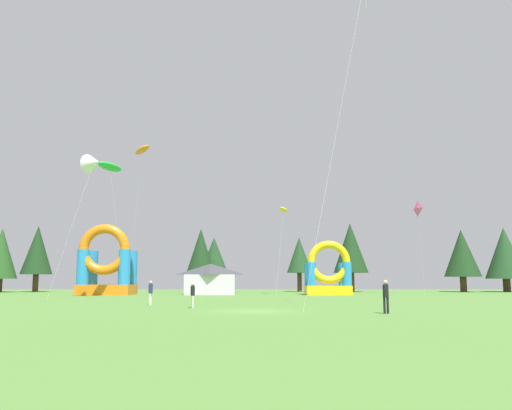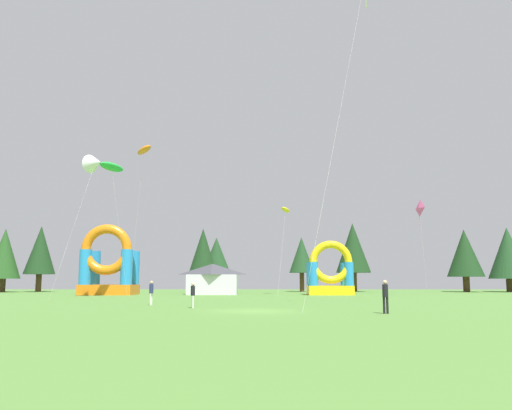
% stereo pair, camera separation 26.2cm
% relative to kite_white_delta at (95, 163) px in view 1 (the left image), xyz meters
% --- Properties ---
extents(ground_plane, '(120.00, 120.00, 0.00)m').
position_rel_kite_white_delta_xyz_m(ground_plane, '(15.82, -19.58, -13.08)').
color(ground_plane, '#548438').
extents(kite_white_delta, '(3.68, 4.68, 14.00)m').
position_rel_kite_white_delta_xyz_m(kite_white_delta, '(0.00, 0.00, 0.00)').
color(kite_white_delta, white).
rests_on(kite_white_delta, ground_plane).
extents(kite_pink_diamond, '(1.41, 2.46, 9.69)m').
position_rel_kite_white_delta_xyz_m(kite_pink_diamond, '(32.71, 4.18, -4.06)').
color(kite_pink_diamond, '#EA599E').
rests_on(kite_pink_diamond, ground_plane).
extents(kite_green_parafoil, '(2.76, 3.88, 13.60)m').
position_rel_kite_white_delta_xyz_m(kite_green_parafoil, '(1.21, 1.49, -0.10)').
color(kite_green_parafoil, green).
rests_on(kite_green_parafoil, ground_plane).
extents(kite_yellow_parafoil, '(1.82, 4.41, 10.28)m').
position_rel_kite_white_delta_xyz_m(kite_yellow_parafoil, '(19.17, 11.10, -3.22)').
color(kite_yellow_parafoil, yellow).
rests_on(kite_yellow_parafoil, ground_plane).
extents(kite_orange_parafoil, '(3.22, 4.72, 16.08)m').
position_rel_kite_white_delta_xyz_m(kite_orange_parafoil, '(3.73, 4.57, 2.41)').
color(kite_orange_parafoil, orange).
rests_on(kite_orange_parafoil, ground_plane).
extents(person_far_side, '(0.35, 0.35, 1.62)m').
position_rel_kite_white_delta_xyz_m(person_far_side, '(11.89, -16.54, -12.12)').
color(person_far_side, silver).
rests_on(person_far_side, ground_plane).
extents(person_midfield, '(0.36, 0.36, 1.79)m').
position_rel_kite_white_delta_xyz_m(person_midfield, '(22.90, -21.77, -12.02)').
color(person_midfield, black).
rests_on(person_midfield, ground_plane).
extents(person_left_edge, '(0.36, 0.36, 1.70)m').
position_rel_kite_white_delta_xyz_m(person_left_edge, '(8.47, -12.80, -12.07)').
color(person_left_edge, silver).
rests_on(person_left_edge, ground_plane).
extents(inflatable_yellow_castle, '(5.04, 3.78, 6.09)m').
position_rel_kite_white_delta_xyz_m(inflatable_yellow_castle, '(24.12, 9.91, -10.93)').
color(inflatable_yellow_castle, yellow).
rests_on(inflatable_yellow_castle, ground_plane).
extents(inflatable_blue_arch, '(6.01, 4.76, 7.97)m').
position_rel_kite_white_delta_xyz_m(inflatable_blue_arch, '(-1.24, 10.31, -10.11)').
color(inflatable_blue_arch, orange).
rests_on(inflatable_blue_arch, ground_plane).
extents(festival_tent, '(5.74, 3.29, 3.55)m').
position_rel_kite_white_delta_xyz_m(festival_tent, '(10.62, 11.43, -11.31)').
color(festival_tent, silver).
rests_on(festival_tent, ground_plane).
extents(tree_row_0, '(4.45, 4.45, 8.70)m').
position_rel_kite_white_delta_xyz_m(tree_row_0, '(-19.06, 22.06, -7.86)').
color(tree_row_0, '#4C331E').
rests_on(tree_row_0, ground_plane).
extents(tree_row_1, '(4.32, 4.32, 9.27)m').
position_rel_kite_white_delta_xyz_m(tree_row_1, '(-14.99, 24.15, -7.28)').
color(tree_row_1, '#4C331E').
rests_on(tree_row_1, ground_plane).
extents(tree_row_2, '(4.10, 4.10, 8.55)m').
position_rel_kite_white_delta_xyz_m(tree_row_2, '(8.48, 20.52, -7.86)').
color(tree_row_2, '#4C331E').
rests_on(tree_row_2, ground_plane).
extents(tree_row_3, '(4.70, 4.70, 7.72)m').
position_rel_kite_white_delta_xyz_m(tree_row_3, '(9.87, 25.65, -8.33)').
color(tree_row_3, '#4C331E').
rests_on(tree_row_3, ground_plane).
extents(tree_row_4, '(3.54, 3.54, 7.67)m').
position_rel_kite_white_delta_xyz_m(tree_row_4, '(22.05, 24.50, -7.99)').
color(tree_row_4, '#4C331E').
rests_on(tree_row_4, ground_plane).
extents(tree_row_5, '(4.91, 4.91, 9.72)m').
position_rel_kite_white_delta_xyz_m(tree_row_5, '(29.43, 25.01, -6.95)').
color(tree_row_5, '#4C331E').
rests_on(tree_row_5, ground_plane).
extents(tree_row_6, '(5.00, 5.00, 8.67)m').
position_rel_kite_white_delta_xyz_m(tree_row_6, '(44.75, 23.57, -7.74)').
color(tree_row_6, '#4C331E').
rests_on(tree_row_6, ground_plane).
extents(tree_row_7, '(5.50, 5.50, 8.99)m').
position_rel_kite_white_delta_xyz_m(tree_row_7, '(50.88, 23.79, -7.71)').
color(tree_row_7, '#4C331E').
rests_on(tree_row_7, ground_plane).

